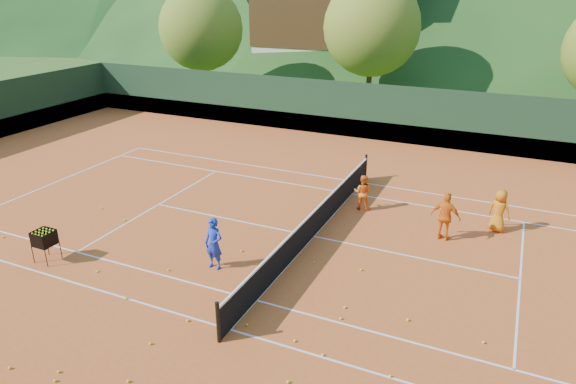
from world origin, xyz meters
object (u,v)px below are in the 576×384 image
at_px(coach, 214,244).
at_px(student_b, 446,217).
at_px(student_a, 362,192).
at_px(tennis_net, 314,223).
at_px(student_c, 499,211).
at_px(chalet_left, 337,11).
at_px(chalet_mid, 539,21).
at_px(ball_hopper, 44,239).

relative_size(coach, student_b, 0.97).
relative_size(student_a, tennis_net, 0.11).
bearing_deg(coach, student_c, 43.20).
height_order(coach, chalet_left, chalet_left).
bearing_deg(student_b, tennis_net, 31.15).
relative_size(student_c, chalet_left, 0.11).
bearing_deg(coach, student_b, 42.41).
distance_m(student_b, tennis_net, 4.30).
height_order(student_b, student_c, student_b).
xyz_separation_m(chalet_left, chalet_mid, (16.00, 4.00, -0.66)).
relative_size(student_b, student_c, 1.10).
height_order(tennis_net, chalet_mid, chalet_mid).
bearing_deg(student_b, coach, 47.88).
xyz_separation_m(tennis_net, ball_hopper, (-6.79, -4.87, 0.25)).
height_order(chalet_left, chalet_mid, chalet_left).
bearing_deg(student_a, ball_hopper, 40.16).
distance_m(student_b, chalet_left, 32.02).
distance_m(coach, ball_hopper, 5.18).
height_order(student_a, student_c, student_c).
height_order(student_c, chalet_left, chalet_left).
distance_m(student_b, ball_hopper, 12.56).
bearing_deg(chalet_mid, ball_hopper, -108.21).
bearing_deg(student_a, student_c, 176.59).
bearing_deg(ball_hopper, tennis_net, 35.65).
bearing_deg(chalet_mid, coach, -102.04).
relative_size(student_a, student_b, 0.82).
relative_size(tennis_net, chalet_mid, 0.95).
relative_size(student_b, tennis_net, 0.14).
distance_m(student_b, chalet_mid, 32.73).
distance_m(coach, tennis_net, 3.66).
height_order(student_b, chalet_left, chalet_left).
xyz_separation_m(student_a, student_b, (3.18, -1.26, 0.15)).
bearing_deg(student_c, student_b, 63.11).
distance_m(coach, student_a, 6.55).
distance_m(student_c, chalet_left, 31.52).
distance_m(chalet_left, chalet_mid, 16.51).
height_order(student_a, chalet_left, chalet_left).
distance_m(student_a, chalet_left, 29.63).
bearing_deg(student_a, tennis_net, 69.00).
relative_size(student_a, chalet_mid, 0.11).
bearing_deg(student_c, chalet_mid, -70.00).
xyz_separation_m(coach, student_b, (5.89, 4.70, 0.02)).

